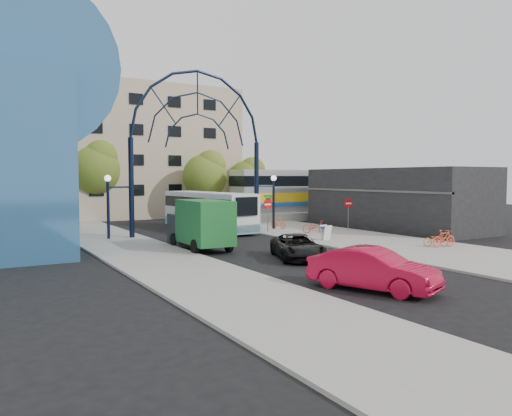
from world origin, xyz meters
TOP-DOWN VIEW (x-y plane):
  - ground at (0.00, 0.00)m, footprint 120.00×120.00m
  - sidewalk_east at (8.00, 4.00)m, footprint 8.00×56.00m
  - plaza_west at (-6.50, 6.00)m, footprint 5.00×50.00m
  - gateway_arch at (0.00, 14.00)m, footprint 13.64×0.44m
  - stop_sign at (4.80, 12.00)m, footprint 0.80×0.07m
  - do_not_enter_sign at (11.00, 10.00)m, footprint 0.76×0.07m
  - street_name_sign at (5.20, 12.60)m, footprint 0.70×0.70m
  - sandwich_board at (5.60, 5.98)m, footprint 0.55×0.61m
  - commercial_block_east at (16.00, 10.00)m, footprint 6.00×16.00m
  - apartment_block at (2.00, 34.97)m, footprint 20.00×12.10m
  - train_platform at (20.00, 22.00)m, footprint 32.00×5.00m
  - train_car at (20.00, 22.00)m, footprint 25.10×3.05m
  - tree_north_a at (6.12, 25.93)m, footprint 4.48×4.48m
  - tree_north_b at (-3.88, 29.93)m, footprint 5.12×5.12m
  - tree_north_c at (12.12, 27.93)m, footprint 4.16×4.16m
  - city_bus at (1.94, 16.48)m, footprint 3.36×11.31m
  - green_truck at (-3.00, 7.02)m, footprint 2.44×5.91m
  - black_suv at (-0.04, 1.21)m, footprint 3.67×5.11m
  - red_sedan at (-1.78, -6.16)m, footprint 3.39×5.16m
  - bike_near_a at (7.27, 9.41)m, footprint 1.62×1.90m
  - bike_near_b at (6.89, 13.74)m, footprint 0.90×1.66m
  - bike_far_a at (9.39, 0.22)m, footprint 1.66×1.18m
  - bike_far_b at (9.67, -0.13)m, footprint 1.74×0.65m

SIDE VIEW (x-z plane):
  - ground at x=0.00m, z-range 0.00..0.00m
  - sidewalk_east at x=8.00m, z-range 0.00..0.12m
  - plaza_west at x=-6.50m, z-range 0.00..0.12m
  - train_platform at x=20.00m, z-range 0.00..0.80m
  - bike_far_a at x=9.39m, z-range 0.12..0.95m
  - bike_near_b at x=6.89m, z-range 0.12..1.08m
  - bike_near_a at x=7.27m, z-range 0.12..1.10m
  - bike_far_b at x=9.67m, z-range 0.12..1.14m
  - black_suv at x=-0.04m, z-range 0.00..1.29m
  - sandwich_board at x=5.60m, z-range 0.25..1.24m
  - red_sedan at x=-1.78m, z-range 0.00..1.61m
  - green_truck at x=-3.00m, z-range 0.00..2.94m
  - city_bus at x=1.94m, z-range 0.07..3.13m
  - do_not_enter_sign at x=11.00m, z-range 0.74..3.22m
  - stop_sign at x=4.80m, z-range 0.74..3.24m
  - street_name_sign at x=5.20m, z-range 0.73..3.53m
  - commercial_block_east at x=16.00m, z-range 0.00..5.00m
  - train_car at x=20.00m, z-range 0.80..5.00m
  - tree_north_c at x=12.12m, z-range 1.03..7.53m
  - tree_north_a at x=6.12m, z-range 1.11..8.11m
  - tree_north_b at x=-3.88m, z-range 1.27..9.27m
  - apartment_block at x=2.00m, z-range 0.00..14.00m
  - gateway_arch at x=0.00m, z-range 2.51..14.61m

